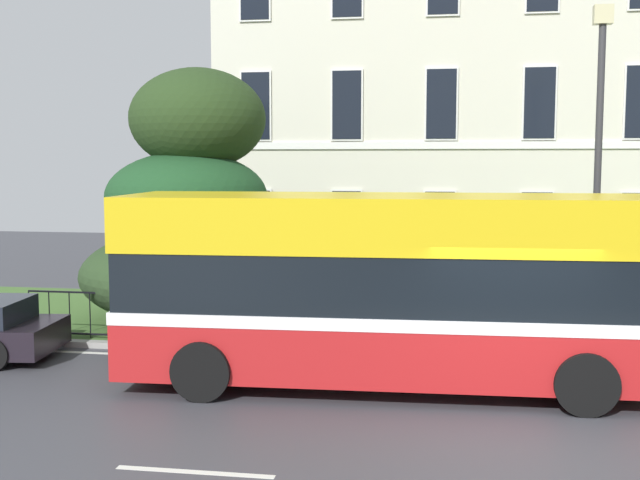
{
  "coord_description": "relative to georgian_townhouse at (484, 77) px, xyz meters",
  "views": [
    {
      "loc": [
        -1.0,
        -10.79,
        3.8
      ],
      "look_at": [
        -3.41,
        4.12,
        2.27
      ],
      "focal_mm": 44.61,
      "sensor_mm": 36.0,
      "label": 1
    }
  ],
  "objects": [
    {
      "name": "street_lamp_post",
      "position": [
        1.81,
        -10.65,
        -2.55
      ],
      "size": [
        0.36,
        0.24,
        6.63
      ],
      "color": "#333338",
      "rests_on": "ground_plane"
    },
    {
      "name": "ground_plane",
      "position": [
        -0.08,
        -14.92,
        -6.49
      ],
      "size": [
        60.0,
        56.0,
        0.18
      ],
      "color": "#3D3E45"
    },
    {
      "name": "iron_verge_railing",
      "position": [
        -0.0,
        -11.73,
        -5.86
      ],
      "size": [
        19.43,
        0.04,
        0.97
      ],
      "color": "black",
      "rests_on": "ground_plane"
    },
    {
      "name": "georgian_townhouse",
      "position": [
        0.0,
        0.0,
        0.0
      ],
      "size": [
        16.01,
        9.38,
        12.66
      ],
      "color": "beige",
      "rests_on": "ground_plane"
    },
    {
      "name": "evergreen_tree",
      "position": [
        -6.72,
        -9.5,
        -4.22
      ],
      "size": [
        5.53,
        5.53,
        5.81
      ],
      "color": "#423328",
      "rests_on": "ground_plane"
    },
    {
      "name": "single_decker_bus",
      "position": [
        -1.98,
        -13.81,
        -4.79
      ],
      "size": [
        9.04,
        2.96,
        3.21
      ],
      "rotation": [
        0.0,
        0.0,
        0.04
      ],
      "color": "#B21C1D",
      "rests_on": "ground_plane"
    }
  ]
}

